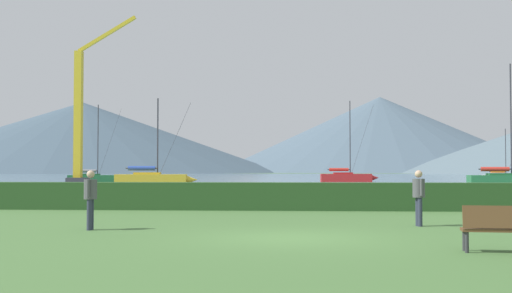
% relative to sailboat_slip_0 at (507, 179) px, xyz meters
% --- Properties ---
extents(ground_plane, '(1000.00, 1000.00, 0.00)m').
position_rel_sailboat_slip_0_xyz_m(ground_plane, '(-20.60, -50.02, -0.70)').
color(ground_plane, '#477038').
extents(harbor_water, '(320.00, 246.00, 0.00)m').
position_rel_sailboat_slip_0_xyz_m(harbor_water, '(-20.60, 86.98, -0.70)').
color(harbor_water, slate).
rests_on(harbor_water, ground_plane).
extents(hedge_line, '(80.00, 1.20, 1.13)m').
position_rel_sailboat_slip_0_xyz_m(hedge_line, '(-20.60, -39.02, -0.13)').
color(hedge_line, '#284C23').
rests_on(hedge_line, ground_plane).
extents(sailboat_slip_0, '(8.23, 2.75, 12.23)m').
position_rel_sailboat_slip_0_xyz_m(sailboat_slip_0, '(0.00, 0.00, 0.00)').
color(sailboat_slip_0, '#236B38').
rests_on(sailboat_slip_0, harbor_water).
extents(sailboat_slip_1, '(6.63, 2.62, 7.79)m').
position_rel_sailboat_slip_0_xyz_m(sailboat_slip_1, '(9.73, 32.97, -0.16)').
color(sailboat_slip_1, white).
rests_on(sailboat_slip_1, harbor_water).
extents(sailboat_slip_4, '(8.74, 3.40, 9.24)m').
position_rel_sailboat_slip_0_xyz_m(sailboat_slip_4, '(-36.05, 1.82, 0.01)').
color(sailboat_slip_4, gold).
rests_on(sailboat_slip_4, harbor_water).
extents(sailboat_slip_6, '(8.02, 2.60, 11.16)m').
position_rel_sailboat_slip_0_xyz_m(sailboat_slip_6, '(-14.10, 23.76, -0.02)').
color(sailboat_slip_6, red).
rests_on(sailboat_slip_6, harbor_water).
extents(sailboat_slip_8, '(7.27, 3.28, 9.93)m').
position_rel_sailboat_slip_0_xyz_m(sailboat_slip_8, '(-46.53, 14.64, -0.10)').
color(sailboat_slip_8, '#236B38').
rests_on(sailboat_slip_8, harbor_water).
extents(park_bench_under_tree, '(1.63, 0.63, 0.95)m').
position_rel_sailboat_slip_0_xyz_m(park_bench_under_tree, '(-16.32, -52.53, -0.17)').
color(park_bench_under_tree, brown).
rests_on(park_bench_under_tree, ground_plane).
extents(person_seated_viewer, '(0.36, 0.56, 1.65)m').
position_rel_sailboat_slip_0_xyz_m(person_seated_viewer, '(-16.89, -46.43, 0.28)').
color(person_seated_viewer, '#2D3347').
rests_on(person_seated_viewer, ground_plane).
extents(person_standing_walker, '(0.36, 0.57, 1.65)m').
position_rel_sailboat_slip_0_xyz_m(person_standing_walker, '(-26.18, -48.26, 0.28)').
color(person_standing_walker, '#2D3347').
rests_on(person_standing_walker, ground_plane).
extents(dock_crane, '(7.29, 2.00, 18.35)m').
position_rel_sailboat_slip_0_xyz_m(dock_crane, '(-44.22, 2.65, 5.81)').
color(dock_crane, '#333338').
rests_on(dock_crane, ground_plane).
extents(distant_hill_west_ridge, '(218.23, 218.23, 38.37)m').
position_rel_sailboat_slip_0_xyz_m(distant_hill_west_ridge, '(-139.13, 278.82, 18.49)').
color(distant_hill_west_ridge, '#425666').
rests_on(distant_hill_west_ridge, ground_plane).
extents(distant_hill_central_peak, '(200.72, 200.72, 46.00)m').
position_rel_sailboat_slip_0_xyz_m(distant_hill_central_peak, '(27.65, 332.04, 22.30)').
color(distant_hill_central_peak, '#4C6070').
rests_on(distant_hill_central_peak, ground_plane).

